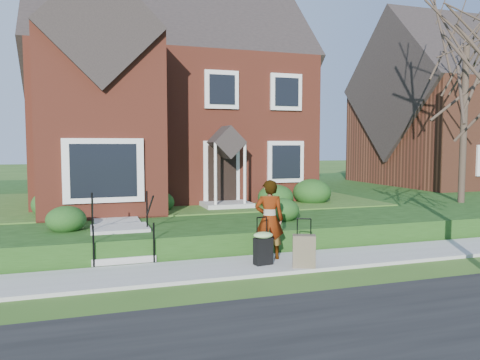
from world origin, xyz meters
name	(u,v)px	position (x,y,z in m)	size (l,w,h in m)	color
ground	(244,268)	(0.00, 0.00, 0.00)	(120.00, 120.00, 0.00)	#2D5119
sidewalk	(244,266)	(0.00, 0.00, 0.04)	(60.00, 1.60, 0.08)	#9E9B93
terrace	(251,196)	(4.00, 10.90, 0.30)	(44.00, 20.00, 0.60)	#17370F
walkway	(114,213)	(-2.50, 5.00, 0.63)	(1.20, 6.00, 0.06)	#9E9B93
main_house	(164,82)	(-0.21, 9.61, 5.26)	(10.40, 10.20, 9.40)	maroon
neighbour_house	(459,98)	(16.00, 11.00, 5.25)	(9.40, 8.00, 9.20)	brown
front_steps	(121,238)	(-2.50, 1.84, 0.47)	(1.40, 2.02, 1.50)	#9E9B93
foundation_shrubs	(211,198)	(0.49, 4.78, 1.03)	(10.07, 4.40, 0.97)	#113812
woman	(269,219)	(0.75, 0.36, 1.00)	(0.67, 0.44, 1.84)	#999999
suitcase_black	(263,246)	(0.42, -0.11, 0.49)	(0.49, 0.43, 1.06)	black
suitcase_olive	(304,251)	(1.18, -0.59, 0.43)	(0.56, 0.44, 1.06)	brown
tree_gap	(467,30)	(9.81, 4.08, 6.81)	(6.22, 6.22, 8.88)	#483B2C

